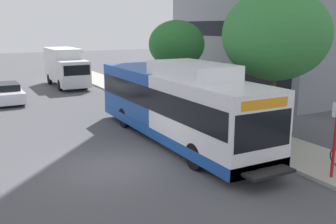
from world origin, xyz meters
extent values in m
plane|color=#4C4C51|center=(0.00, 8.00, 0.00)|extent=(120.00, 120.00, 0.00)
cube|color=#A8A399|center=(7.00, 6.00, 0.07)|extent=(3.00, 56.00, 0.14)
cube|color=white|center=(3.72, -0.94, 1.69)|extent=(2.54, 5.80, 2.73)
cube|color=#19479E|center=(3.72, 4.86, 1.69)|extent=(2.54, 5.80, 2.73)
cube|color=#19479E|center=(3.72, 1.96, 0.54)|extent=(2.57, 11.60, 0.44)
cube|color=black|center=(3.72, 1.96, 2.05)|extent=(2.58, 11.25, 0.96)
cube|color=black|center=(3.72, -3.80, 1.85)|extent=(2.34, 0.10, 1.24)
cube|color=orange|center=(3.72, -3.81, 2.72)|extent=(1.91, 0.08, 0.32)
cube|color=white|center=(3.72, 0.51, 3.35)|extent=(2.16, 4.06, 0.60)
cube|color=black|center=(3.72, -4.19, 0.55)|extent=(1.78, 0.60, 0.10)
cylinder|color=black|center=(2.59, -1.64, 0.50)|extent=(0.30, 1.00, 1.00)
cylinder|color=black|center=(4.85, -1.64, 0.50)|extent=(0.30, 1.00, 1.00)
cylinder|color=black|center=(2.59, 5.15, 0.50)|extent=(0.30, 1.00, 1.00)
cylinder|color=black|center=(4.85, 5.15, 0.50)|extent=(0.30, 1.00, 1.00)
cylinder|color=red|center=(6.03, -4.72, 1.44)|extent=(0.10, 0.10, 2.60)
cylinder|color=#4C3823|center=(7.67, -0.04, 1.56)|extent=(0.28, 0.28, 2.84)
ellipsoid|color=#337A38|center=(7.67, -0.04, 4.73)|extent=(4.68, 4.68, 3.97)
cylinder|color=#4C3823|center=(7.75, 8.81, 1.39)|extent=(0.28, 0.28, 2.49)
ellipsoid|color=#286B2D|center=(7.75, 8.81, 3.98)|extent=(3.59, 3.59, 3.05)
cube|color=silver|center=(-1.99, 14.98, 0.55)|extent=(1.80, 4.50, 0.70)
cube|color=black|center=(-1.99, 15.08, 1.05)|extent=(1.48, 2.34, 0.56)
cylinder|color=black|center=(-1.19, 13.63, 0.32)|extent=(0.20, 0.64, 0.64)
cylinder|color=black|center=(-1.19, 16.33, 0.32)|extent=(0.20, 0.64, 0.64)
cube|color=silver|center=(3.33, 17.72, 1.35)|extent=(2.30, 2.00, 2.10)
cube|color=white|center=(3.33, 21.22, 1.90)|extent=(2.30, 5.00, 2.70)
cube|color=black|center=(3.33, 16.75, 1.75)|extent=(2.07, 0.08, 0.80)
cylinder|color=black|center=(2.30, 18.16, 0.46)|extent=(0.26, 0.92, 0.92)
cylinder|color=black|center=(4.36, 18.16, 0.46)|extent=(0.26, 0.92, 0.92)
cylinder|color=black|center=(2.30, 22.30, 0.46)|extent=(0.26, 0.92, 0.92)
cylinder|color=black|center=(4.36, 22.30, 0.46)|extent=(0.26, 0.92, 0.92)
cube|color=black|center=(18.28, 10.15, 1.65)|extent=(11.85, 13.69, 1.10)
cube|color=black|center=(18.28, 10.15, 4.95)|extent=(11.85, 13.69, 1.10)
cylinder|color=#B7B7BC|center=(23.06, 22.82, 3.56)|extent=(1.10, 1.10, 7.12)
camera|label=1|loc=(-4.50, -12.61, 5.09)|focal=40.55mm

